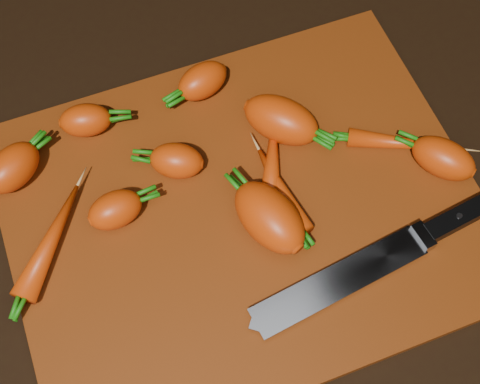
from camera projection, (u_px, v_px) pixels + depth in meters
name	position (u px, v px, depth m)	size (l,w,h in m)	color
ground	(243.00, 214.00, 0.74)	(2.00, 2.00, 0.01)	black
cutting_board	(243.00, 210.00, 0.73)	(0.50, 0.40, 0.01)	maroon
carrot_0	(13.00, 168.00, 0.72)	(0.07, 0.04, 0.04)	#D23E0A
carrot_1	(177.00, 161.00, 0.72)	(0.06, 0.04, 0.04)	#D23E0A
carrot_2	(281.00, 120.00, 0.74)	(0.09, 0.05, 0.05)	#D23E0A
carrot_3	(269.00, 217.00, 0.68)	(0.09, 0.05, 0.05)	#D23E0A
carrot_4	(202.00, 81.00, 0.77)	(0.06, 0.04, 0.04)	#D23E0A
carrot_5	(85.00, 120.00, 0.75)	(0.06, 0.04, 0.04)	#D23E0A
carrot_6	(443.00, 158.00, 0.72)	(0.07, 0.04, 0.04)	#D23E0A
carrot_7	(272.00, 167.00, 0.73)	(0.13, 0.03, 0.03)	#D23E0A
carrot_8	(404.00, 143.00, 0.74)	(0.13, 0.02, 0.02)	#D23E0A
carrot_9	(280.00, 190.00, 0.71)	(0.11, 0.03, 0.03)	#D23E0A
carrot_10	(51.00, 240.00, 0.69)	(0.13, 0.03, 0.03)	#D23E0A
carrot_11	(115.00, 210.00, 0.70)	(0.06, 0.04, 0.04)	#D23E0A
knife	(355.00, 272.00, 0.68)	(0.32, 0.07, 0.02)	gray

